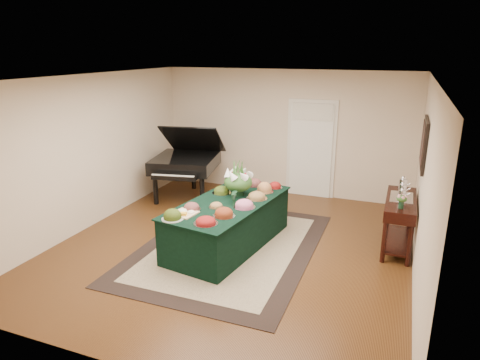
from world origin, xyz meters
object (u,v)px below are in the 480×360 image
at_px(buffet_table, 228,223).
at_px(mahogany_sideboard, 400,210).
at_px(floral_centerpiece, 238,179).
at_px(grand_piano, 186,162).

xyz_separation_m(buffet_table, mahogany_sideboard, (2.58, 0.88, 0.27)).
bearing_deg(buffet_table, mahogany_sideboard, 18.89).
xyz_separation_m(floral_centerpiece, grand_piano, (-1.81, 1.53, -0.27)).
distance_m(grand_piano, mahogany_sideboard, 4.47).
bearing_deg(mahogany_sideboard, grand_piano, 167.09).
height_order(buffet_table, floral_centerpiece, floral_centerpiece).
relative_size(floral_centerpiece, mahogany_sideboard, 0.36).
relative_size(buffet_table, grand_piano, 1.45).
relative_size(buffet_table, floral_centerpiece, 5.18).
height_order(grand_piano, mahogany_sideboard, grand_piano).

